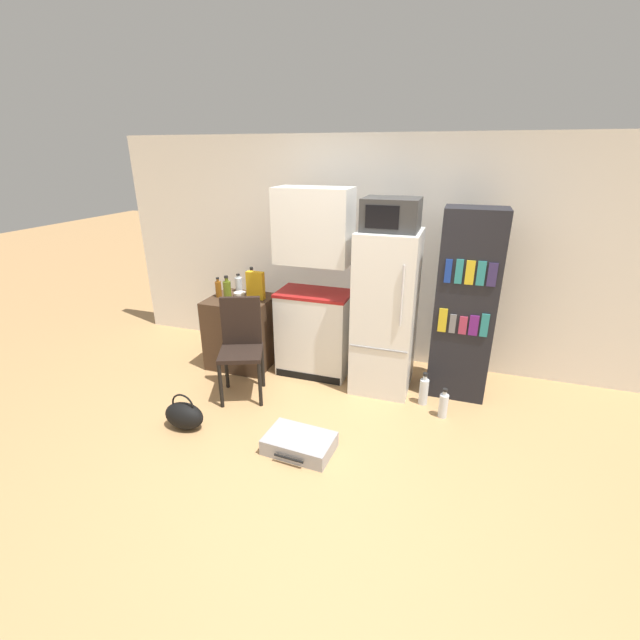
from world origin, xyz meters
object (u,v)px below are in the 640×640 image
(kitchen_hutch, at_px, (314,292))
(microwave, at_px, (391,214))
(water_bottle_front, at_px, (443,405))
(refrigerator, at_px, (385,313))
(suitcase_large_flat, at_px, (299,443))
(bottle_olive_oil, at_px, (227,291))
(handbag, at_px, (184,415))
(side_table, at_px, (242,331))
(bottle_clear_short, at_px, (239,284))
(bookshelf, at_px, (465,306))
(water_bottle_middle, at_px, (424,391))
(chair, at_px, (241,339))
(bowl, at_px, (240,294))
(cereal_box, at_px, (256,285))
(bottle_amber_beer, at_px, (218,289))
(bottle_wine_dark, at_px, (252,283))

(kitchen_hutch, height_order, microwave, kitchen_hutch)
(kitchen_hutch, xyz_separation_m, water_bottle_front, (1.39, -0.46, -0.79))
(refrigerator, height_order, suitcase_large_flat, refrigerator)
(bottle_olive_oil, distance_m, handbag, 1.39)
(kitchen_hutch, bearing_deg, suitcase_large_flat, -76.06)
(water_bottle_front, bearing_deg, suitcase_large_flat, -141.32)
(side_table, xyz_separation_m, bottle_clear_short, (-0.13, 0.23, 0.47))
(bookshelf, bearing_deg, water_bottle_middle, -129.42)
(chair, xyz_separation_m, water_bottle_front, (1.92, 0.17, -0.45))
(kitchen_hutch, relative_size, microwave, 3.90)
(bowl, bearing_deg, cereal_box, -11.69)
(bottle_clear_short, distance_m, bottle_olive_oil, 0.36)
(bottle_clear_short, relative_size, water_bottle_front, 0.71)
(handbag, bearing_deg, water_bottle_middle, 28.46)
(bottle_amber_beer, bearing_deg, cereal_box, 8.85)
(bottle_clear_short, height_order, handbag, bottle_clear_short)
(side_table, relative_size, water_bottle_middle, 2.37)
(side_table, height_order, bottle_wine_dark, bottle_wine_dark)
(bowl, bearing_deg, side_table, -63.34)
(handbag, xyz_separation_m, water_bottle_front, (2.12, 0.88, -0.00))
(bowl, distance_m, handbag, 1.52)
(bottle_wine_dark, bearing_deg, bottle_amber_beer, -150.21)
(bottle_wine_dark, relative_size, water_bottle_front, 1.09)
(water_bottle_middle, bearing_deg, bottle_wine_dark, 168.86)
(side_table, xyz_separation_m, bookshelf, (2.30, 0.11, 0.52))
(refrigerator, bearing_deg, bottle_wine_dark, 174.11)
(kitchen_hutch, xyz_separation_m, suitcase_large_flat, (0.33, -1.32, -0.84))
(kitchen_hutch, bearing_deg, bookshelf, 1.53)
(bookshelf, bearing_deg, bottle_clear_short, 177.35)
(side_table, xyz_separation_m, bottle_amber_beer, (-0.24, -0.02, 0.48))
(bookshelf, relative_size, water_bottle_front, 6.28)
(refrigerator, distance_m, chair, 1.42)
(refrigerator, xyz_separation_m, water_bottle_middle, (0.44, -0.23, -0.66))
(bottle_clear_short, bearing_deg, water_bottle_middle, -11.76)
(refrigerator, distance_m, bottle_wine_dark, 1.52)
(bottle_amber_beer, bearing_deg, water_bottle_middle, -5.08)
(water_bottle_middle, bearing_deg, handbag, -151.54)
(kitchen_hutch, xyz_separation_m, bottle_wine_dark, (-0.75, 0.09, -0.00))
(kitchen_hutch, bearing_deg, side_table, -174.93)
(refrigerator, relative_size, bottle_olive_oil, 5.68)
(bottle_clear_short, bearing_deg, side_table, -60.53)
(side_table, distance_m, suitcase_large_flat, 1.73)
(refrigerator, relative_size, bowl, 12.11)
(suitcase_large_flat, bearing_deg, refrigerator, 75.12)
(refrigerator, bearing_deg, kitchen_hutch, 174.85)
(cereal_box, bearing_deg, bottle_wine_dark, 129.84)
(microwave, relative_size, suitcase_large_flat, 0.88)
(side_table, height_order, bookshelf, bookshelf)
(water_bottle_front, distance_m, water_bottle_middle, 0.25)
(kitchen_hutch, distance_m, microwave, 1.12)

